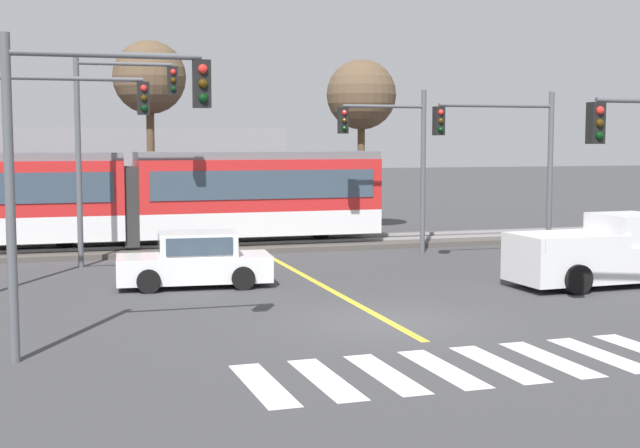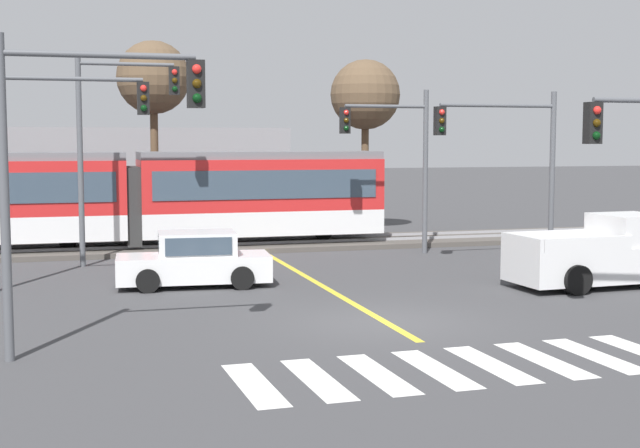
% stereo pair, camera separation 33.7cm
% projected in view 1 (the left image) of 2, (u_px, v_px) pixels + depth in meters
% --- Properties ---
extents(ground_plane, '(200.00, 200.00, 0.00)m').
position_uv_depth(ground_plane, '(389.00, 322.00, 19.90)').
color(ground_plane, '#3D3D3F').
extents(track_bed, '(120.00, 4.00, 0.18)m').
position_uv_depth(track_bed, '(252.00, 245.00, 33.63)').
color(track_bed, '#4C4742').
rests_on(track_bed, ground).
extents(rail_near, '(120.00, 0.08, 0.10)m').
position_uv_depth(rail_near, '(256.00, 243.00, 32.93)').
color(rail_near, '#939399').
rests_on(rail_near, track_bed).
extents(rail_far, '(120.00, 0.08, 0.10)m').
position_uv_depth(rail_far, '(248.00, 239.00, 34.30)').
color(rail_far, '#939399').
rests_on(rail_far, track_bed).
extents(light_rail_tram, '(18.50, 2.64, 3.43)m').
position_uv_depth(light_rail_tram, '(129.00, 195.00, 32.15)').
color(light_rail_tram, silver).
rests_on(light_rail_tram, track_bed).
extents(crosswalk_stripe_0, '(0.65, 2.82, 0.01)m').
position_uv_depth(crosswalk_stripe_0, '(263.00, 385.00, 14.81)').
color(crosswalk_stripe_0, silver).
rests_on(crosswalk_stripe_0, ground).
extents(crosswalk_stripe_1, '(0.65, 2.82, 0.01)m').
position_uv_depth(crosswalk_stripe_1, '(326.00, 379.00, 15.15)').
color(crosswalk_stripe_1, silver).
rests_on(crosswalk_stripe_1, ground).
extents(crosswalk_stripe_2, '(0.65, 2.82, 0.01)m').
position_uv_depth(crosswalk_stripe_2, '(385.00, 374.00, 15.50)').
color(crosswalk_stripe_2, silver).
rests_on(crosswalk_stripe_2, ground).
extents(crosswalk_stripe_3, '(0.65, 2.82, 0.01)m').
position_uv_depth(crosswalk_stripe_3, '(442.00, 369.00, 15.84)').
color(crosswalk_stripe_3, silver).
rests_on(crosswalk_stripe_3, ground).
extents(crosswalk_stripe_4, '(0.65, 2.82, 0.01)m').
position_uv_depth(crosswalk_stripe_4, '(497.00, 364.00, 16.19)').
color(crosswalk_stripe_4, silver).
rests_on(crosswalk_stripe_4, ground).
extents(crosswalk_stripe_5, '(0.65, 2.82, 0.01)m').
position_uv_depth(crosswalk_stripe_5, '(550.00, 359.00, 16.53)').
color(crosswalk_stripe_5, silver).
rests_on(crosswalk_stripe_5, ground).
extents(crosswalk_stripe_6, '(0.65, 2.82, 0.01)m').
position_uv_depth(crosswalk_stripe_6, '(600.00, 354.00, 16.88)').
color(crosswalk_stripe_6, silver).
rests_on(crosswalk_stripe_6, ground).
extents(lane_centre_line, '(0.20, 14.47, 0.01)m').
position_uv_depth(lane_centre_line, '(323.00, 286.00, 24.83)').
color(lane_centre_line, gold).
rests_on(lane_centre_line, ground).
extents(sedan_crossing, '(4.32, 2.16, 1.52)m').
position_uv_depth(sedan_crossing, '(195.00, 261.00, 24.64)').
color(sedan_crossing, silver).
rests_on(sedan_crossing, ground).
extents(pickup_truck, '(5.50, 2.44, 1.98)m').
position_uv_depth(pickup_truck, '(608.00, 255.00, 24.83)').
color(pickup_truck, silver).
rests_on(pickup_truck, ground).
extents(traffic_light_near_left, '(3.75, 0.38, 5.97)m').
position_uv_depth(traffic_light_near_left, '(81.00, 144.00, 16.30)').
color(traffic_light_near_left, '#515459').
rests_on(traffic_light_near_left, ground).
extents(traffic_light_far_right, '(3.25, 0.38, 5.81)m').
position_uv_depth(traffic_light_far_right, '(395.00, 149.00, 31.26)').
color(traffic_light_far_right, '#515459').
rests_on(traffic_light_far_right, ground).
extents(traffic_light_far_left, '(3.25, 0.38, 6.79)m').
position_uv_depth(traffic_light_far_left, '(110.00, 127.00, 28.29)').
color(traffic_light_far_left, '#515459').
rests_on(traffic_light_far_left, ground).
extents(traffic_light_mid_right, '(4.25, 0.38, 5.61)m').
position_uv_depth(traffic_light_mid_right, '(510.00, 150.00, 28.74)').
color(traffic_light_mid_right, '#515459').
rests_on(traffic_light_mid_right, ground).
extents(traffic_light_mid_left, '(4.25, 0.38, 6.00)m').
position_uv_depth(traffic_light_mid_left, '(47.00, 140.00, 23.80)').
color(traffic_light_mid_left, '#515459').
rests_on(traffic_light_mid_left, ground).
extents(bare_tree_west, '(2.95, 2.95, 8.03)m').
position_uv_depth(bare_tree_west, '(150.00, 79.00, 35.85)').
color(bare_tree_west, brown).
rests_on(bare_tree_west, ground).
extents(bare_tree_east, '(3.01, 3.01, 7.49)m').
position_uv_depth(bare_tree_east, '(361.00, 96.00, 38.39)').
color(bare_tree_east, brown).
rests_on(bare_tree_east, ground).
extents(building_backdrop_far, '(16.19, 6.00, 4.61)m').
position_uv_depth(building_backdrop_far, '(111.00, 175.00, 43.55)').
color(building_backdrop_far, gray).
rests_on(building_backdrop_far, ground).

